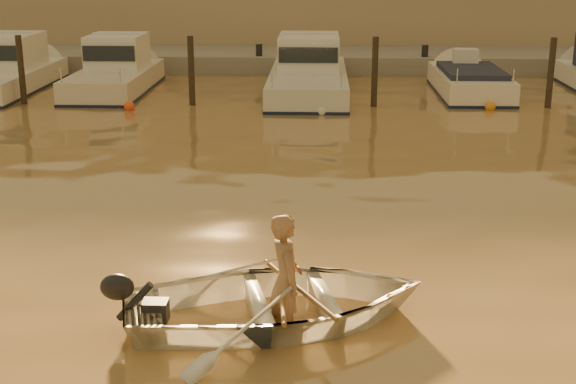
{
  "coord_description": "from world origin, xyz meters",
  "views": [
    {
      "loc": [
        -1.75,
        -9.28,
        4.39
      ],
      "look_at": [
        -2.24,
        2.68,
        0.75
      ],
      "focal_mm": 50.0,
      "sensor_mm": 36.0,
      "label": 1
    }
  ],
  "objects_px": {
    "dinghy": "(278,301)",
    "moored_boat_1": "(114,72)",
    "person": "(286,280)",
    "moored_boat_0": "(4,71)",
    "moored_boat_3": "(469,87)",
    "moored_boat_2": "(308,73)"
  },
  "relations": [
    {
      "from": "dinghy",
      "to": "moored_boat_3",
      "type": "bearing_deg",
      "value": -31.6
    },
    {
      "from": "person",
      "to": "moored_boat_3",
      "type": "distance_m",
      "value": 17.07
    },
    {
      "from": "moored_boat_2",
      "to": "moored_boat_3",
      "type": "relative_size",
      "value": 1.38
    },
    {
      "from": "dinghy",
      "to": "moored_boat_1",
      "type": "relative_size",
      "value": 0.58
    },
    {
      "from": "person",
      "to": "moored_boat_3",
      "type": "bearing_deg",
      "value": -31.32
    },
    {
      "from": "moored_boat_0",
      "to": "moored_boat_3",
      "type": "height_order",
      "value": "moored_boat_0"
    },
    {
      "from": "person",
      "to": "moored_boat_1",
      "type": "bearing_deg",
      "value": 6.73
    },
    {
      "from": "moored_boat_0",
      "to": "moored_boat_2",
      "type": "bearing_deg",
      "value": 0.0
    },
    {
      "from": "moored_boat_0",
      "to": "moored_boat_2",
      "type": "distance_m",
      "value": 9.75
    },
    {
      "from": "dinghy",
      "to": "moored_boat_3",
      "type": "distance_m",
      "value": 17.12
    },
    {
      "from": "moored_boat_1",
      "to": "dinghy",
      "type": "bearing_deg",
      "value": -69.54
    },
    {
      "from": "person",
      "to": "moored_boat_2",
      "type": "bearing_deg",
      "value": -14.08
    },
    {
      "from": "person",
      "to": "moored_boat_0",
      "type": "relative_size",
      "value": 0.24
    },
    {
      "from": "moored_boat_3",
      "to": "person",
      "type": "bearing_deg",
      "value": -107.27
    },
    {
      "from": "moored_boat_1",
      "to": "moored_boat_3",
      "type": "bearing_deg",
      "value": 0.0
    },
    {
      "from": "dinghy",
      "to": "moored_boat_1",
      "type": "xyz_separation_m",
      "value": [
        -6.09,
        16.32,
        0.36
      ]
    },
    {
      "from": "dinghy",
      "to": "moored_boat_2",
      "type": "xyz_separation_m",
      "value": [
        0.1,
        16.32,
        0.36
      ]
    },
    {
      "from": "dinghy",
      "to": "moored_boat_3",
      "type": "height_order",
      "value": "moored_boat_3"
    },
    {
      "from": "person",
      "to": "moored_boat_0",
      "type": "bearing_deg",
      "value": 16.82
    },
    {
      "from": "dinghy",
      "to": "moored_boat_1",
      "type": "height_order",
      "value": "moored_boat_1"
    },
    {
      "from": "moored_boat_0",
      "to": "moored_boat_1",
      "type": "relative_size",
      "value": 1.1
    },
    {
      "from": "dinghy",
      "to": "moored_boat_3",
      "type": "relative_size",
      "value": 0.65
    }
  ]
}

